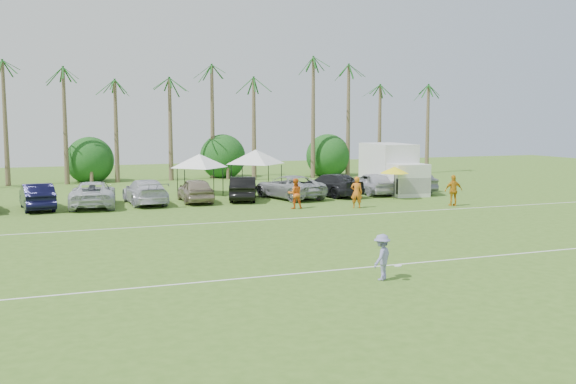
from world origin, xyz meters
name	(u,v)px	position (x,y,z in m)	size (l,w,h in m)	color
ground	(350,284)	(0.00, 0.00, 0.00)	(120.00, 120.00, 0.00)	#41681F
field_lines	(273,241)	(0.00, 8.00, 0.01)	(80.00, 12.10, 0.01)	white
palm_tree_2	(10,72)	(-12.00, 38.00, 9.21)	(2.40, 2.40, 10.90)	brown
palm_tree_3	(62,63)	(-8.00, 38.00, 10.06)	(2.40, 2.40, 11.90)	brown
palm_tree_4	(113,95)	(-4.00, 38.00, 7.48)	(2.40, 2.40, 8.90)	brown
palm_tree_5	(160,86)	(0.00, 38.00, 8.35)	(2.40, 2.40, 9.90)	brown
palm_tree_6	(205,77)	(4.00, 38.00, 9.21)	(2.40, 2.40, 10.90)	brown
palm_tree_7	(248,69)	(8.00, 38.00, 10.06)	(2.40, 2.40, 11.90)	brown
palm_tree_8	(299,98)	(13.00, 38.00, 7.48)	(2.40, 2.40, 8.90)	brown
palm_tree_9	(347,89)	(18.00, 38.00, 8.35)	(2.40, 2.40, 9.90)	brown
palm_tree_10	(393,81)	(23.00, 38.00, 9.21)	(2.40, 2.40, 10.90)	brown
palm_tree_11	(427,74)	(27.00, 38.00, 10.06)	(2.40, 2.40, 11.90)	brown
bush_tree_1	(90,162)	(-6.00, 39.00, 1.80)	(4.00, 4.00, 4.00)	brown
bush_tree_2	(225,159)	(6.00, 39.00, 1.80)	(4.00, 4.00, 4.00)	brown
bush_tree_3	(324,157)	(16.00, 39.00, 1.80)	(4.00, 4.00, 4.00)	brown
sideline_player_a	(357,192)	(8.45, 16.54, 0.98)	(0.72, 0.47, 1.97)	orange
sideline_player_b	(295,194)	(4.79, 17.64, 0.93)	(0.90, 0.70, 1.86)	orange
sideline_player_c	(454,190)	(14.63, 15.24, 0.99)	(1.16, 0.48, 1.98)	orange
box_truck	(393,167)	(14.87, 23.39, 1.94)	(3.19, 7.21, 3.62)	silver
canopy_tent_left	(199,154)	(0.93, 26.99, 2.96)	(4.27, 4.27, 3.46)	black
canopy_tent_right	(256,150)	(5.24, 27.04, 3.21)	(4.62, 4.62, 3.75)	black
market_umbrella	(395,170)	(12.82, 19.54, 2.02)	(2.02, 2.02, 2.25)	black
frisbee_player	(382,257)	(1.28, 0.19, 0.79)	(1.17, 1.10, 1.59)	#807FB4
parked_car_1	(37,196)	(-10.10, 22.76, 0.81)	(1.71, 4.89, 1.61)	black
parked_car_2	(93,194)	(-6.83, 22.78, 0.81)	(2.68, 5.80, 1.61)	silver
parked_car_3	(145,192)	(-3.56, 23.02, 0.81)	(2.26, 5.56, 1.61)	silver
parked_car_4	(196,190)	(-0.29, 22.82, 0.81)	(1.90, 4.73, 1.61)	gray
parked_car_5	(243,188)	(2.97, 22.74, 0.81)	(1.71, 4.89, 1.61)	black
parked_car_6	(289,187)	(6.24, 22.54, 0.81)	(2.68, 5.80, 1.61)	#A1A4A7
parked_car_7	(331,185)	(9.51, 22.80, 0.81)	(2.26, 5.56, 1.61)	black
parked_car_8	(372,183)	(12.78, 22.68, 0.81)	(1.90, 4.73, 1.61)	silver
parked_car_9	(410,182)	(16.04, 22.84, 0.81)	(1.71, 4.89, 1.61)	slate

